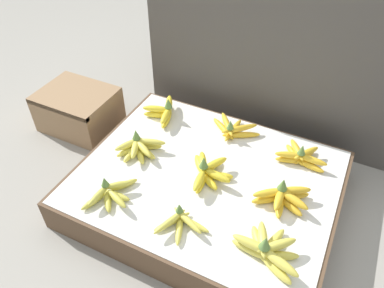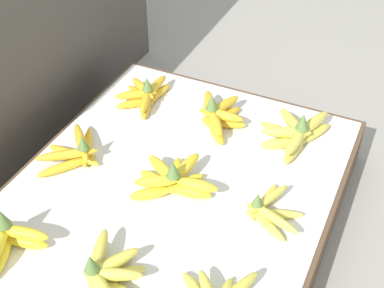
{
  "view_description": "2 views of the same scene",
  "coord_description": "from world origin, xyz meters",
  "px_view_note": "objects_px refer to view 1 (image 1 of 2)",
  "views": [
    {
      "loc": [
        0.4,
        -0.94,
        1.24
      ],
      "look_at": [
        -0.12,
        0.11,
        0.18
      ],
      "focal_mm": 35.0,
      "sensor_mm": 36.0,
      "label": 1
    },
    {
      "loc": [
        -0.87,
        -0.47,
        1.13
      ],
      "look_at": [
        0.12,
        -0.01,
        0.21
      ],
      "focal_mm": 50.0,
      "sensor_mm": 36.0,
      "label": 2
    }
  ],
  "objects_px": {
    "banana_bunch_back_left": "(164,111)",
    "banana_bunch_front_midleft": "(180,222)",
    "banana_bunch_front_left": "(110,193)",
    "wooden_crate": "(79,109)",
    "banana_bunch_middle_midright": "(283,197)",
    "banana_bunch_back_midleft": "(233,129)",
    "banana_bunch_back_midright": "(301,156)",
    "banana_bunch_middle_left": "(139,148)",
    "banana_bunch_front_midright": "(267,249)",
    "banana_bunch_middle_midleft": "(208,172)"
  },
  "relations": [
    {
      "from": "banana_bunch_back_midleft",
      "to": "banana_bunch_middle_midright",
      "type": "bearing_deg",
      "value": -42.79
    },
    {
      "from": "banana_bunch_front_midright",
      "to": "banana_bunch_back_midleft",
      "type": "bearing_deg",
      "value": 121.99
    },
    {
      "from": "wooden_crate",
      "to": "banana_bunch_front_left",
      "type": "bearing_deg",
      "value": -39.9
    },
    {
      "from": "banana_bunch_middle_midleft",
      "to": "banana_bunch_back_left",
      "type": "distance_m",
      "value": 0.43
    },
    {
      "from": "banana_bunch_front_midleft",
      "to": "banana_bunch_back_midleft",
      "type": "distance_m",
      "value": 0.55
    },
    {
      "from": "banana_bunch_middle_midleft",
      "to": "banana_bunch_back_midleft",
      "type": "bearing_deg",
      "value": 92.32
    },
    {
      "from": "wooden_crate",
      "to": "banana_bunch_back_left",
      "type": "distance_m",
      "value": 0.47
    },
    {
      "from": "banana_bunch_middle_midright",
      "to": "banana_bunch_back_midright",
      "type": "distance_m",
      "value": 0.25
    },
    {
      "from": "banana_bunch_middle_midleft",
      "to": "banana_bunch_front_left",
      "type": "bearing_deg",
      "value": -137.45
    },
    {
      "from": "banana_bunch_back_midright",
      "to": "wooden_crate",
      "type": "bearing_deg",
      "value": -176.15
    },
    {
      "from": "banana_bunch_front_midleft",
      "to": "banana_bunch_back_midright",
      "type": "bearing_deg",
      "value": 59.72
    },
    {
      "from": "banana_bunch_front_left",
      "to": "banana_bunch_back_midright",
      "type": "xyz_separation_m",
      "value": [
        0.58,
        0.51,
        0.0
      ]
    },
    {
      "from": "banana_bunch_front_midleft",
      "to": "banana_bunch_middle_midright",
      "type": "relative_size",
      "value": 0.87
    },
    {
      "from": "wooden_crate",
      "to": "banana_bunch_front_midleft",
      "type": "height_order",
      "value": "banana_bunch_front_midleft"
    },
    {
      "from": "banana_bunch_front_left",
      "to": "banana_bunch_front_midright",
      "type": "bearing_deg",
      "value": 2.49
    },
    {
      "from": "banana_bunch_front_left",
      "to": "wooden_crate",
      "type": "bearing_deg",
      "value": 140.1
    },
    {
      "from": "banana_bunch_front_midleft",
      "to": "banana_bunch_back_midright",
      "type": "distance_m",
      "value": 0.58
    },
    {
      "from": "banana_bunch_middle_midright",
      "to": "banana_bunch_front_left",
      "type": "bearing_deg",
      "value": -155.7
    },
    {
      "from": "banana_bunch_middle_left",
      "to": "banana_bunch_middle_midright",
      "type": "bearing_deg",
      "value": 0.31
    },
    {
      "from": "wooden_crate",
      "to": "banana_bunch_front_midright",
      "type": "xyz_separation_m",
      "value": [
        1.11,
        -0.41,
        0.08
      ]
    },
    {
      "from": "banana_bunch_back_midleft",
      "to": "banana_bunch_back_midright",
      "type": "bearing_deg",
      "value": -7.71
    },
    {
      "from": "banana_bunch_front_midright",
      "to": "banana_bunch_middle_midleft",
      "type": "distance_m",
      "value": 0.39
    },
    {
      "from": "banana_bunch_front_left",
      "to": "banana_bunch_front_midleft",
      "type": "bearing_deg",
      "value": 0.66
    },
    {
      "from": "banana_bunch_back_left",
      "to": "banana_bunch_front_left",
      "type": "bearing_deg",
      "value": -82.93
    },
    {
      "from": "banana_bunch_middle_left",
      "to": "banana_bunch_back_midleft",
      "type": "xyz_separation_m",
      "value": [
        0.31,
        0.29,
        -0.0
      ]
    },
    {
      "from": "banana_bunch_middle_midright",
      "to": "banana_bunch_back_left",
      "type": "distance_m",
      "value": 0.69
    },
    {
      "from": "banana_bunch_front_midright",
      "to": "banana_bunch_front_left",
      "type": "bearing_deg",
      "value": -177.51
    },
    {
      "from": "banana_bunch_back_left",
      "to": "banana_bunch_front_midleft",
      "type": "bearing_deg",
      "value": -55.55
    },
    {
      "from": "wooden_crate",
      "to": "banana_bunch_front_midright",
      "type": "relative_size",
      "value": 1.51
    },
    {
      "from": "banana_bunch_front_left",
      "to": "banana_bunch_front_midleft",
      "type": "height_order",
      "value": "banana_bunch_front_left"
    },
    {
      "from": "banana_bunch_front_midright",
      "to": "banana_bunch_middle_midright",
      "type": "distance_m",
      "value": 0.24
    },
    {
      "from": "banana_bunch_middle_left",
      "to": "banana_bunch_middle_midright",
      "type": "height_order",
      "value": "banana_bunch_middle_midright"
    },
    {
      "from": "banana_bunch_middle_left",
      "to": "banana_bunch_front_midleft",
      "type": "bearing_deg",
      "value": -37.75
    },
    {
      "from": "banana_bunch_front_midright",
      "to": "banana_bunch_back_left",
      "type": "height_order",
      "value": "banana_bunch_front_midright"
    },
    {
      "from": "banana_bunch_front_midleft",
      "to": "banana_bunch_back_left",
      "type": "relative_size",
      "value": 0.85
    },
    {
      "from": "banana_bunch_back_left",
      "to": "banana_bunch_back_midright",
      "type": "bearing_deg",
      "value": -1.14
    },
    {
      "from": "banana_bunch_back_left",
      "to": "banana_bunch_middle_midright",
      "type": "bearing_deg",
      "value": -21.86
    },
    {
      "from": "banana_bunch_middle_midright",
      "to": "banana_bunch_front_midleft",
      "type": "bearing_deg",
      "value": -138.26
    },
    {
      "from": "banana_bunch_front_left",
      "to": "banana_bunch_back_midleft",
      "type": "xyz_separation_m",
      "value": [
        0.27,
        0.55,
        0.0
      ]
    },
    {
      "from": "banana_bunch_middle_midright",
      "to": "banana_bunch_back_left",
      "type": "height_order",
      "value": "same"
    },
    {
      "from": "banana_bunch_middle_left",
      "to": "banana_bunch_back_midleft",
      "type": "distance_m",
      "value": 0.42
    },
    {
      "from": "banana_bunch_front_midright",
      "to": "banana_bunch_middle_midright",
      "type": "relative_size",
      "value": 1.14
    },
    {
      "from": "banana_bunch_front_midleft",
      "to": "banana_bunch_front_midright",
      "type": "distance_m",
      "value": 0.31
    },
    {
      "from": "wooden_crate",
      "to": "banana_bunch_back_midright",
      "type": "xyz_separation_m",
      "value": [
        1.1,
        0.07,
        0.08
      ]
    },
    {
      "from": "banana_bunch_middle_left",
      "to": "banana_bunch_back_midleft",
      "type": "height_order",
      "value": "banana_bunch_middle_left"
    },
    {
      "from": "banana_bunch_middle_left",
      "to": "banana_bunch_back_midleft",
      "type": "bearing_deg",
      "value": 43.49
    },
    {
      "from": "banana_bunch_front_midright",
      "to": "banana_bunch_middle_midright",
      "type": "bearing_deg",
      "value": 93.86
    },
    {
      "from": "banana_bunch_front_left",
      "to": "banana_bunch_middle_midleft",
      "type": "relative_size",
      "value": 0.99
    },
    {
      "from": "banana_bunch_back_midleft",
      "to": "banana_bunch_front_left",
      "type": "bearing_deg",
      "value": -115.98
    },
    {
      "from": "banana_bunch_back_midright",
      "to": "banana_bunch_middle_midleft",
      "type": "bearing_deg",
      "value": -140.57
    }
  ]
}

